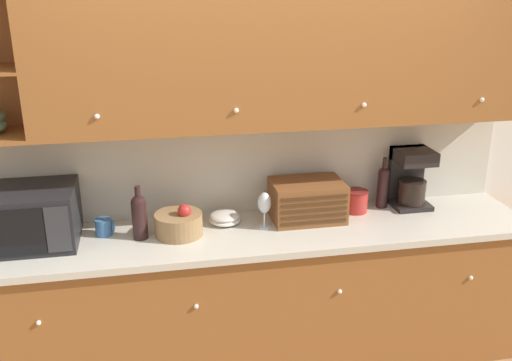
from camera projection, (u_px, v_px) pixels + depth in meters
ground_plane at (250, 332)px, 3.88m from camera, size 24.00×24.00×0.00m
wall_back at (249, 148)px, 3.46m from camera, size 5.61×0.06×2.60m
counter_unit at (259, 297)px, 3.45m from camera, size 3.23×0.62×0.90m
backsplash_panel at (250, 165)px, 3.46m from camera, size 3.21×0.01×0.60m
upper_cabinets at (286, 59)px, 3.10m from camera, size 3.21×0.40×0.72m
microwave at (25, 217)px, 3.07m from camera, size 0.54×0.42×0.31m
mug at (104, 227)px, 3.21m from camera, size 0.11×0.09×0.10m
wine_bottle at (139, 215)px, 3.14m from camera, size 0.09×0.09×0.31m
fruit_basket at (179, 224)px, 3.20m from camera, size 0.27×0.27×0.19m
bowl_stack_on_counter at (225, 218)px, 3.37m from camera, size 0.19×0.19×0.07m
wine_glass at (264, 204)px, 3.27m from camera, size 0.08×0.08×0.22m
bread_box at (307, 200)px, 3.40m from camera, size 0.43×0.30×0.24m
storage_canister at (356, 201)px, 3.52m from camera, size 0.14×0.14×0.14m
second_wine_bottle at (383, 185)px, 3.57m from camera, size 0.07×0.07×0.33m
coffee_maker at (410, 177)px, 3.58m from camera, size 0.23×0.23×0.37m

